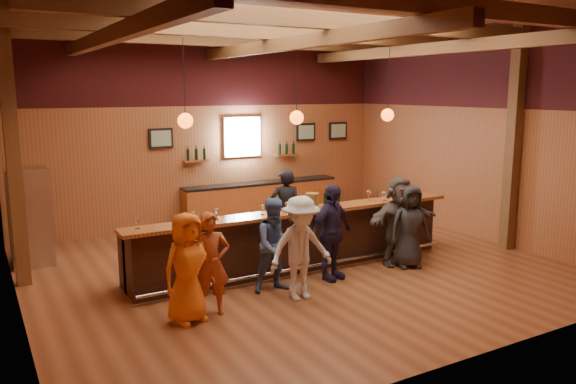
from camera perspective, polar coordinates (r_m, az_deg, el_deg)
name	(u,v)px	position (r m, az deg, el deg)	size (l,w,h in m)	color
room	(295,87)	(9.76, 0.72, 10.59)	(9.04, 9.00, 4.52)	brown
bar_counter	(293,238)	(10.20, 0.50, -4.70)	(6.30, 1.07, 1.11)	black
back_bar_cabinet	(262,201)	(13.82, -2.69, -0.90)	(4.00, 0.52, 0.95)	brown
window	(242,137)	(13.63, -4.69, 5.60)	(0.95, 0.09, 0.95)	silver
framed_pictures	(274,133)	(14.01, -1.45, 5.97)	(5.35, 0.05, 0.45)	black
wine_shelves	(243,155)	(13.61, -4.54, 3.78)	(3.00, 0.18, 0.30)	brown
pendant_lights	(297,117)	(9.73, 0.88, 7.61)	(4.24, 0.24, 1.37)	black
stainless_fridge	(30,217)	(11.23, -24.76, -2.29)	(0.70, 0.70, 1.80)	silver
customer_orange	(188,268)	(7.87, -10.17, -7.58)	(0.76, 0.49, 1.55)	orange
customer_redvest	(211,264)	(8.07, -7.85, -7.25)	(0.54, 0.36, 1.49)	#963C1B
customer_denim	(276,245)	(8.91, -1.21, -5.39)	(0.73, 0.57, 1.51)	#435986
customer_white	(301,248)	(8.56, 1.30, -5.72)	(1.04, 0.60, 1.61)	silver
customer_navy	(331,232)	(9.45, 4.41, -4.12)	(0.96, 0.40, 1.63)	#241D3A
customer_brown	(399,221)	(10.44, 11.16, -2.87)	(1.52, 0.48, 1.64)	#514741
customer_dark	(410,226)	(10.34, 12.27, -3.42)	(0.73, 0.48, 1.50)	#242326
bartender	(286,211)	(11.01, -0.23, -1.93)	(0.60, 0.40, 1.66)	black
ice_bucket	(312,200)	(9.93, 2.46, -0.87)	(0.24, 0.24, 0.26)	brown
bottle_a	(326,199)	(10.11, 3.83, -0.73)	(0.07, 0.07, 0.32)	black
bottle_b	(337,198)	(10.25, 5.04, -0.58)	(0.07, 0.07, 0.32)	black
glass_a	(137,221)	(8.74, -15.08, -2.84)	(0.08, 0.08, 0.17)	silver
glass_b	(193,214)	(8.95, -9.59, -2.26)	(0.08, 0.08, 0.18)	silver
glass_c	(217,212)	(9.12, -7.26, -1.99)	(0.08, 0.08, 0.18)	silver
glass_d	(262,207)	(9.40, -2.62, -1.56)	(0.08, 0.08, 0.17)	silver
glass_e	(287,205)	(9.56, -0.08, -1.28)	(0.08, 0.08, 0.19)	silver
glass_f	(338,198)	(10.18, 5.15, -0.59)	(0.09, 0.09, 0.19)	silver
glass_g	(369,193)	(10.71, 8.20, -0.08)	(0.09, 0.09, 0.20)	silver
glass_h	(384,194)	(10.72, 9.76, -0.20)	(0.08, 0.08, 0.18)	silver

